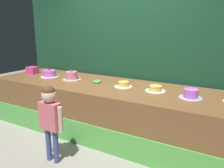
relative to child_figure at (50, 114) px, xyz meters
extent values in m
plane|color=gray|center=(0.18, 0.52, -0.66)|extent=(12.00, 12.00, 0.00)
cube|color=brown|center=(0.18, 1.12, -0.26)|extent=(4.21, 1.20, 0.80)
cube|color=#59B24C|center=(0.18, 0.51, -0.48)|extent=(4.21, 0.02, 0.36)
cube|color=#19472D|center=(0.18, 1.82, 0.70)|extent=(4.70, 0.08, 2.72)
cylinder|color=#3F4C8C|center=(-0.06, 0.00, -0.43)|extent=(0.07, 0.07, 0.45)
cylinder|color=#3F4C8C|center=(0.06, 0.00, -0.43)|extent=(0.07, 0.07, 0.45)
cube|color=#D86672|center=(0.00, 0.00, -0.03)|extent=(0.28, 0.13, 0.35)
cylinder|color=beige|center=(-0.17, 0.00, -0.04)|extent=(0.06, 0.06, 0.32)
cylinder|color=beige|center=(0.17, 0.00, -0.04)|extent=(0.06, 0.06, 0.32)
sphere|color=beige|center=(0.00, 0.00, 0.23)|extent=(0.18, 0.18, 0.18)
sphere|color=brown|center=(0.00, 0.00, 0.28)|extent=(0.15, 0.15, 0.15)
cube|color=#E74189|center=(-1.61, 1.15, 0.21)|extent=(0.20, 0.20, 0.14)
torus|color=#59B259|center=(-0.08, 1.16, 0.16)|extent=(0.14, 0.14, 0.04)
cylinder|color=white|center=(-1.10, 1.10, 0.15)|extent=(0.33, 0.33, 0.01)
cylinder|color=#CC66D8|center=(-1.10, 1.10, 0.21)|extent=(0.23, 0.23, 0.11)
sphere|color=red|center=(-1.10, 1.10, 0.28)|extent=(0.04, 0.04, 0.04)
cylinder|color=silver|center=(-0.59, 1.12, 0.15)|extent=(0.33, 0.33, 0.01)
cylinder|color=pink|center=(-0.59, 1.12, 0.22)|extent=(0.21, 0.21, 0.14)
sphere|color=red|center=(-0.59, 1.12, 0.30)|extent=(0.03, 0.03, 0.03)
cylinder|color=white|center=(0.43, 1.13, 0.15)|extent=(0.28, 0.28, 0.01)
cylinder|color=#F2BF4C|center=(0.43, 1.13, 0.19)|extent=(0.17, 0.17, 0.08)
cone|color=#F2E566|center=(0.43, 1.13, 0.25)|extent=(0.02, 0.02, 0.05)
cylinder|color=white|center=(0.94, 1.15, 0.15)|extent=(0.30, 0.30, 0.01)
cylinder|color=#F2BF4C|center=(0.94, 1.15, 0.19)|extent=(0.18, 0.18, 0.07)
cone|color=#F2E566|center=(0.94, 1.15, 0.25)|extent=(0.02, 0.02, 0.05)
cylinder|color=silver|center=(1.45, 1.06, 0.15)|extent=(0.30, 0.30, 0.01)
cylinder|color=#CC66D8|center=(1.45, 1.06, 0.21)|extent=(0.19, 0.19, 0.11)
camera|label=1|loc=(2.00, -1.90, 1.03)|focal=36.48mm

